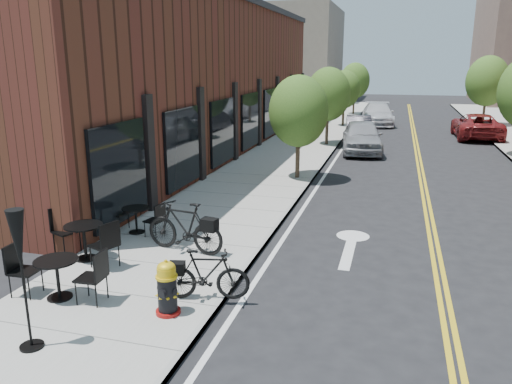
% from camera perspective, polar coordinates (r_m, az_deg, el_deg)
% --- Properties ---
extents(ground, '(120.00, 120.00, 0.00)m').
position_cam_1_polar(ground, '(10.60, -1.58, -9.87)').
color(ground, black).
rests_on(ground, ground).
extents(sidewalk_near, '(4.00, 70.00, 0.12)m').
position_cam_1_polar(sidewalk_near, '(20.28, 1.38, 2.40)').
color(sidewalk_near, '#9E9B93').
rests_on(sidewalk_near, ground).
extents(building_near, '(5.00, 28.00, 7.00)m').
position_cam_1_polar(building_near, '(25.03, -6.49, 12.64)').
color(building_near, '#4D2818').
rests_on(building_near, ground).
extents(bg_building_left, '(8.00, 14.00, 10.00)m').
position_cam_1_polar(bg_building_left, '(58.22, 5.09, 15.38)').
color(bg_building_left, '#726656').
rests_on(bg_building_left, ground).
extents(tree_near_a, '(2.20, 2.20, 3.81)m').
position_cam_1_polar(tree_near_a, '(18.61, 4.89, 9.17)').
color(tree_near_a, '#382B1E').
rests_on(tree_near_a, sidewalk_near).
extents(tree_near_b, '(2.30, 2.30, 3.98)m').
position_cam_1_polar(tree_near_b, '(26.48, 8.25, 11.00)').
color(tree_near_b, '#382B1E').
rests_on(tree_near_b, sidewalk_near).
extents(tree_near_c, '(2.10, 2.10, 3.67)m').
position_cam_1_polar(tree_near_c, '(34.42, 10.06, 11.48)').
color(tree_near_c, '#382B1E').
rests_on(tree_near_c, sidewalk_near).
extents(tree_near_d, '(2.40, 2.40, 4.11)m').
position_cam_1_polar(tree_near_d, '(42.37, 11.22, 12.38)').
color(tree_near_d, '#382B1E').
rests_on(tree_near_d, sidewalk_near).
extents(tree_far_c, '(2.80, 2.80, 4.62)m').
position_cam_1_polar(tree_far_c, '(37.65, 24.94, 11.43)').
color(tree_far_c, '#382B1E').
rests_on(tree_far_c, sidewalk_far).
extents(fire_hydrant, '(0.54, 0.54, 1.00)m').
position_cam_1_polar(fire_hydrant, '(8.95, -10.13, -10.79)').
color(fire_hydrant, maroon).
rests_on(fire_hydrant, sidewalk_near).
extents(bicycle_left, '(2.06, 0.87, 1.20)m').
position_cam_1_polar(bicycle_left, '(11.61, -8.17, -3.97)').
color(bicycle_left, black).
rests_on(bicycle_left, sidewalk_near).
extents(bicycle_right, '(1.69, 0.82, 0.98)m').
position_cam_1_polar(bicycle_right, '(9.36, -5.72, -9.37)').
color(bicycle_right, black).
rests_on(bicycle_right, sidewalk_near).
extents(bistro_set_a, '(1.97, 1.18, 1.05)m').
position_cam_1_polar(bistro_set_a, '(11.72, -19.04, -4.86)').
color(bistro_set_a, black).
rests_on(bistro_set_a, sidewalk_near).
extents(bistro_set_b, '(1.86, 0.84, 1.00)m').
position_cam_1_polar(bistro_set_b, '(10.04, -21.76, -8.60)').
color(bistro_set_b, black).
rests_on(bistro_set_b, sidewalk_near).
extents(bistro_set_c, '(1.65, 0.83, 0.87)m').
position_cam_1_polar(bistro_set_c, '(13.15, -13.56, -2.73)').
color(bistro_set_c, black).
rests_on(bistro_set_c, sidewalk_near).
extents(patio_umbrella, '(0.36, 0.36, 2.23)m').
position_cam_1_polar(patio_umbrella, '(8.16, -25.42, -6.07)').
color(patio_umbrella, black).
rests_on(patio_umbrella, sidewalk_near).
extents(parked_car_a, '(2.37, 4.82, 1.58)m').
position_cam_1_polar(parked_car_a, '(25.19, 12.01, 6.23)').
color(parked_car_a, '#93949A').
rests_on(parked_car_a, ground).
extents(parked_car_b, '(1.85, 4.10, 1.31)m').
position_cam_1_polar(parked_car_b, '(29.79, 11.65, 7.28)').
color(parked_car_b, black).
rests_on(parked_car_b, ground).
extents(parked_car_c, '(2.49, 5.29, 1.49)m').
position_cam_1_polar(parked_car_c, '(36.38, 13.74, 8.63)').
color(parked_car_c, silver).
rests_on(parked_car_c, ground).
extents(parked_car_far, '(2.49, 5.25, 1.45)m').
position_cam_1_polar(parked_car_far, '(31.84, 23.91, 6.92)').
color(parked_car_far, maroon).
rests_on(parked_car_far, ground).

